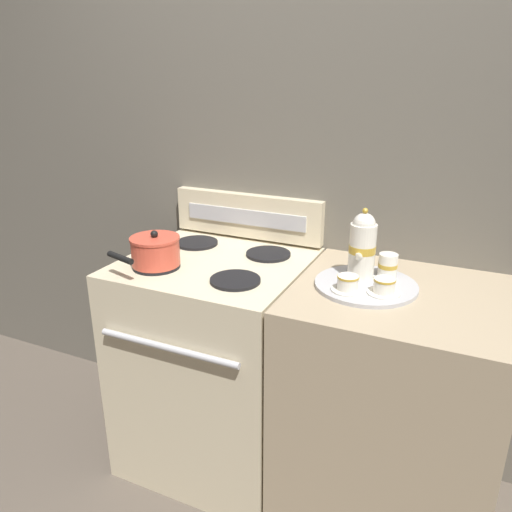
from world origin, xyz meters
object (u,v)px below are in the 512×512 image
object	(u,v)px
saucepan	(155,251)
teapot	(362,246)
stove	(217,362)
teacup_left	(348,283)
creamer_jug	(388,265)
teacup_right	(384,286)
serving_tray	(366,285)

from	to	relation	value
saucepan	teapot	distance (m)	0.76
stove	teapot	size ratio (longest dim) A/B	3.68
teacup_left	saucepan	bearing A→B (deg)	-175.12
teapot	creamer_jug	world-z (taller)	teapot
saucepan	creamer_jug	distance (m)	0.85
saucepan	creamer_jug	xyz separation A→B (m)	(0.82, 0.24, -0.01)
teapot	teacup_right	size ratio (longest dim) A/B	2.33
serving_tray	teacup_right	distance (m)	0.10
teacup_right	teapot	bearing A→B (deg)	134.91
teacup_right	stove	bearing A→B (deg)	174.70
teacup_left	teacup_right	bearing A→B (deg)	12.91
stove	serving_tray	size ratio (longest dim) A/B	2.65
serving_tray	creamer_jug	world-z (taller)	creamer_jug
saucepan	creamer_jug	world-z (taller)	saucepan
teapot	serving_tray	bearing A→B (deg)	-54.74
saucepan	teacup_right	size ratio (longest dim) A/B	2.49
stove	serving_tray	xyz separation A→B (m)	(0.60, -0.00, 0.46)
teacup_left	teacup_right	world-z (taller)	same
teacup_left	serving_tray	bearing A→B (deg)	63.57
serving_tray	teapot	distance (m)	0.14
teacup_left	creamer_jug	bearing A→B (deg)	62.20
saucepan	teacup_right	distance (m)	0.84
serving_tray	creamer_jug	distance (m)	0.12
stove	teacup_right	bearing A→B (deg)	-5.30
stove	teacup_right	world-z (taller)	teacup_right
serving_tray	teacup_left	xyz separation A→B (m)	(-0.04, -0.09, 0.03)
serving_tray	teacup_left	bearing A→B (deg)	-116.43
serving_tray	teacup_right	xyz separation A→B (m)	(0.07, -0.06, 0.03)
stove	saucepan	world-z (taller)	saucepan
serving_tray	creamer_jug	bearing A→B (deg)	61.01
stove	teacup_left	distance (m)	0.75
stove	creamer_jug	size ratio (longest dim) A/B	11.13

